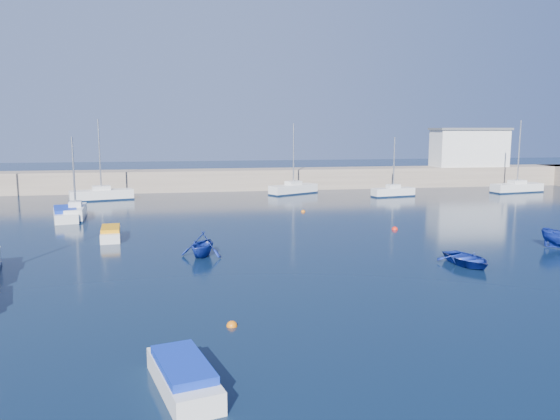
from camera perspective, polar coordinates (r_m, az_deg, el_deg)
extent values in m
plane|color=black|center=(26.75, 10.03, -8.60)|extent=(220.00, 220.00, 0.00)
cube|color=gray|center=(70.84, -2.75, 3.23)|extent=(96.00, 4.50, 2.60)
cube|color=silver|center=(80.11, 19.16, 6.11)|extent=(10.00, 4.00, 5.00)
cube|color=silver|center=(50.87, -20.55, -0.25)|extent=(1.94, 5.34, 1.08)
cylinder|color=#B7BABC|center=(50.49, -20.76, 3.73)|extent=(0.16, 0.16, 6.01)
cube|color=silver|center=(63.13, -18.14, 1.50)|extent=(6.93, 3.50, 1.13)
cylinder|color=#B7BABC|center=(62.78, -18.33, 5.49)|extent=(0.17, 0.17, 7.68)
cube|color=silver|center=(65.77, 1.41, 2.18)|extent=(6.41, 4.66, 1.11)
cylinder|color=#B7BABC|center=(65.44, 1.42, 5.84)|extent=(0.16, 0.16, 7.30)
cube|color=silver|center=(64.56, 11.73, 1.83)|extent=(5.26, 2.33, 1.00)
cylinder|color=#B7BABC|center=(64.26, 11.82, 4.87)|extent=(0.15, 0.15, 5.85)
cube|color=silver|center=(73.45, 23.51, 2.13)|extent=(6.91, 2.99, 1.09)
cylinder|color=#B7BABC|center=(73.14, 23.71, 5.55)|extent=(0.16, 0.16, 7.69)
cube|color=silver|center=(40.65, -17.26, -2.48)|extent=(1.65, 3.83, 0.66)
cube|color=orange|center=(40.56, -17.29, -1.84)|extent=(1.49, 2.90, 0.25)
cube|color=silver|center=(50.57, -21.51, -0.51)|extent=(3.04, 5.58, 0.79)
cube|color=#0E299E|center=(50.50, -21.54, 0.10)|extent=(2.64, 4.27, 0.30)
cube|color=silver|center=(17.44, -10.07, -16.99)|extent=(2.36, 4.24, 0.68)
cube|color=#0E299E|center=(17.24, -10.11, -15.57)|extent=(2.04, 3.25, 0.26)
imported|color=navy|center=(33.31, 18.98, -4.88)|extent=(3.00, 3.84, 0.73)
imported|color=navy|center=(33.86, -8.14, -3.56)|extent=(3.45, 3.67, 1.55)
sphere|color=#D9650B|center=(22.33, -5.05, -12.00)|extent=(0.44, 0.44, 0.44)
sphere|color=red|center=(43.48, 11.90, -2.02)|extent=(0.49, 0.49, 0.49)
sphere|color=#D9650B|center=(51.55, 2.43, -0.21)|extent=(0.41, 0.41, 0.41)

